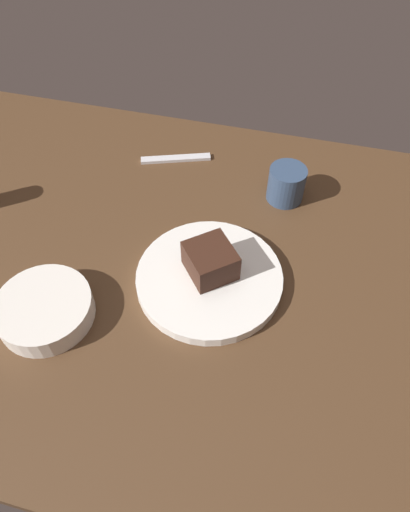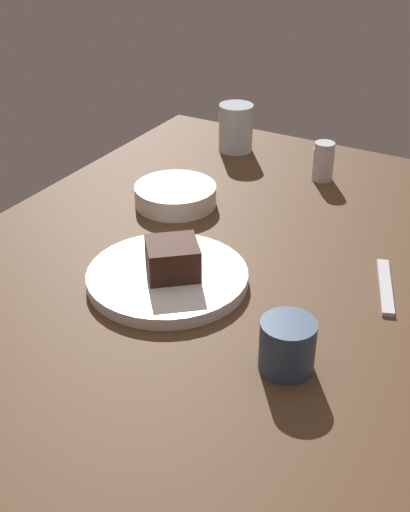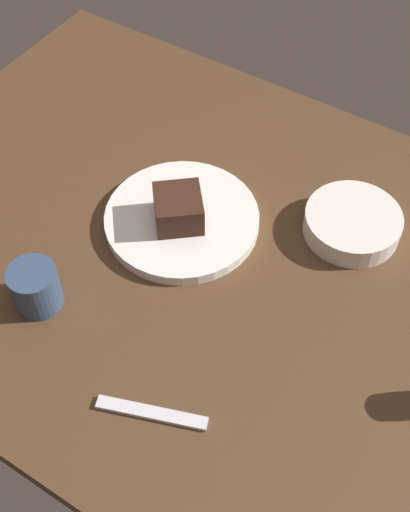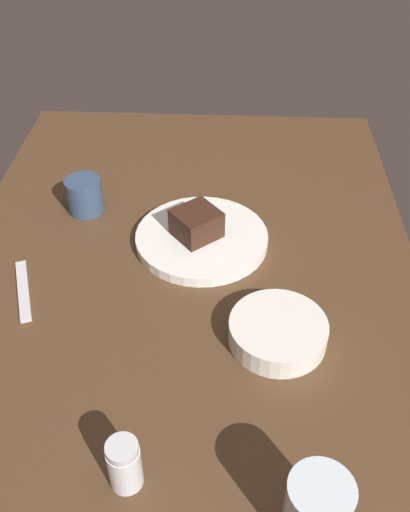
{
  "view_description": "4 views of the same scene",
  "coord_description": "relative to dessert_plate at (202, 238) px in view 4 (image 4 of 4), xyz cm",
  "views": [
    {
      "loc": [
        18.36,
        -47.44,
        66.49
      ],
      "look_at": [
        6.43,
        -1.07,
        7.67
      ],
      "focal_mm": 32.04,
      "sensor_mm": 36.0,
      "label": 1
    },
    {
      "loc": [
        80.43,
        45.17,
        59.77
      ],
      "look_at": [
        6.36,
        3.25,
        8.87
      ],
      "focal_mm": 47.14,
      "sensor_mm": 36.0,
      "label": 2
    },
    {
      "loc": [
        -34.16,
        56.29,
        86.82
      ],
      "look_at": [
        -0.63,
        3.37,
        6.65
      ],
      "focal_mm": 47.98,
      "sensor_mm": 36.0,
      "label": 3
    },
    {
      "loc": [
        -77.02,
        -7.62,
        71.72
      ],
      "look_at": [
        0.04,
        -3.69,
        6.09
      ],
      "focal_mm": 40.52,
      "sensor_mm": 36.0,
      "label": 4
    }
  ],
  "objects": [
    {
      "name": "dining_table",
      "position": [
        -7.6,
        2.68,
        -2.47
      ],
      "size": [
        120.0,
        84.0,
        3.0
      ],
      "primitive_type": "cube",
      "color": "#4C331E",
      "rests_on": "ground"
    },
    {
      "name": "chocolate_cake_slice",
      "position": [
        -0.09,
        0.96,
        3.59
      ],
      "size": [
        10.55,
        10.59,
        5.23
      ],
      "primitive_type": "cube",
      "rotation": [
        0.0,
        0.0,
        3.84
      ],
      "color": "#381E14",
      "rests_on": "dessert_plate"
    },
    {
      "name": "dessert_plate",
      "position": [
        0.0,
        0.0,
        0.0
      ],
      "size": [
        24.86,
        24.86,
        1.94
      ],
      "primitive_type": "cylinder",
      "color": "white",
      "rests_on": "dining_table"
    },
    {
      "name": "dessert_spoon",
      "position": [
        -14.94,
        29.76,
        -0.62
      ],
      "size": [
        14.72,
        6.78,
        0.7
      ],
      "primitive_type": "cube",
      "rotation": [
        0.0,
        0.0,
        3.49
      ],
      "color": "silver",
      "rests_on": "dining_table"
    },
    {
      "name": "water_glass",
      "position": [
        -53.45,
        -15.81,
        4.23
      ],
      "size": [
        7.51,
        7.51,
        10.41
      ],
      "primitive_type": "cylinder",
      "color": "silver",
      "rests_on": "dining_table"
    },
    {
      "name": "coffee_cup",
      "position": [
        9.42,
        23.93,
        2.56
      ],
      "size": [
        7.21,
        7.21,
        7.05
      ],
      "primitive_type": "cylinder",
      "color": "#334766",
      "rests_on": "dining_table"
    },
    {
      "name": "salt_shaker",
      "position": [
        -48.11,
        6.76,
        2.91
      ],
      "size": [
        4.25,
        4.25,
        7.87
      ],
      "color": "silver",
      "rests_on": "dining_table"
    },
    {
      "name": "side_bowl",
      "position": [
        -23.69,
        -13.13,
        0.93
      ],
      "size": [
        15.34,
        15.34,
        3.79
      ],
      "primitive_type": "cylinder",
      "color": "white",
      "rests_on": "dining_table"
    }
  ]
}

